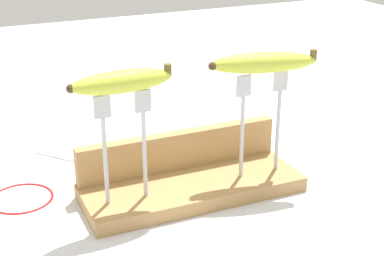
# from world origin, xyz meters

# --- Properties ---
(ground_plane) EXTENTS (3.00, 3.00, 0.00)m
(ground_plane) POSITION_xyz_m (0.00, 0.00, 0.00)
(ground_plane) COLOR silver
(wooden_board) EXTENTS (0.38, 0.14, 0.03)m
(wooden_board) POSITION_xyz_m (0.00, 0.00, 0.01)
(wooden_board) COLOR #A87F4C
(wooden_board) RESTS_ON ground
(board_backstop) EXTENTS (0.38, 0.02, 0.07)m
(board_backstop) POSITION_xyz_m (0.00, 0.06, 0.06)
(board_backstop) COLOR #A87F4C
(board_backstop) RESTS_ON wooden_board
(fork_stand_left) EXTENTS (0.09, 0.01, 0.18)m
(fork_stand_left) POSITION_xyz_m (-0.12, -0.02, 0.14)
(fork_stand_left) COLOR #B2B2B7
(fork_stand_left) RESTS_ON wooden_board
(fork_stand_right) EXTENTS (0.10, 0.01, 0.19)m
(fork_stand_right) POSITION_xyz_m (0.12, -0.02, 0.14)
(fork_stand_right) COLOR #B2B2B7
(fork_stand_right) RESTS_ON wooden_board
(banana_raised_left) EXTENTS (0.17, 0.05, 0.04)m
(banana_raised_left) POSITION_xyz_m (-0.12, -0.02, 0.23)
(banana_raised_left) COLOR #B2C138
(banana_raised_left) RESTS_ON fork_stand_left
(banana_raised_right) EXTENTS (0.19, 0.08, 0.04)m
(banana_raised_right) POSITION_xyz_m (0.12, -0.02, 0.23)
(banana_raised_right) COLOR #B2C138
(banana_raised_right) RESTS_ON fork_stand_right
(fork_fallen_near) EXTENTS (0.13, 0.15, 0.01)m
(fork_fallen_near) POSITION_xyz_m (-0.14, 0.20, 0.00)
(fork_fallen_near) COLOR #B2B2B7
(fork_fallen_near) RESTS_ON ground
(wire_coil) EXTENTS (0.11, 0.11, 0.00)m
(wire_coil) POSITION_xyz_m (-0.28, 0.10, 0.00)
(wire_coil) COLOR red
(wire_coil) RESTS_ON ground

